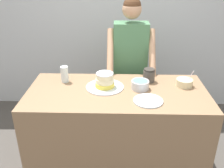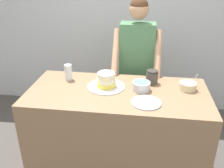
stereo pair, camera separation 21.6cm
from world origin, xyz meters
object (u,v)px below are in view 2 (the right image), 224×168
object	(u,v)px
drinking_glass	(68,72)
stoneware_jar	(152,77)
cake	(106,82)
frosting_bowl_pink	(188,86)
frosting_bowl_blue	(141,86)
person_baker	(137,59)
ceramic_plate	(146,103)

from	to	relation	value
drinking_glass	stoneware_jar	distance (m)	0.83
stoneware_jar	cake	bearing A→B (deg)	-161.01
cake	frosting_bowl_pink	world-z (taller)	frosting_bowl_pink
frosting_bowl_blue	frosting_bowl_pink	bearing A→B (deg)	9.57
cake	frosting_bowl_blue	distance (m)	0.33
stoneware_jar	person_baker	bearing A→B (deg)	111.91
frosting_bowl_blue	frosting_bowl_pink	xyz separation A→B (m)	(0.43, 0.07, -0.01)
cake	frosting_bowl_pink	xyz separation A→B (m)	(0.76, 0.05, -0.02)
frosting_bowl_pink	stoneware_jar	size ratio (longest dim) A/B	1.24
person_baker	frosting_bowl_blue	size ratio (longest dim) A/B	10.39
person_baker	cake	xyz separation A→B (m)	(-0.26, -0.57, -0.04)
frosting_bowl_blue	drinking_glass	xyz separation A→B (m)	(-0.73, 0.14, 0.03)
frosting_bowl_pink	drinking_glass	xyz separation A→B (m)	(-1.16, 0.07, 0.04)
frosting_bowl_pink	stoneware_jar	xyz separation A→B (m)	(-0.33, 0.10, 0.03)
stoneware_jar	frosting_bowl_blue	bearing A→B (deg)	-119.96
person_baker	stoneware_jar	bearing A→B (deg)	-68.09
person_baker	frosting_bowl_pink	bearing A→B (deg)	-46.02
frosting_bowl_blue	stoneware_jar	distance (m)	0.20
person_baker	frosting_bowl_pink	xyz separation A→B (m)	(0.50, -0.52, -0.06)
cake	drinking_glass	bearing A→B (deg)	163.70
frosting_bowl_pink	stoneware_jar	bearing A→B (deg)	163.52
cake	ceramic_plate	distance (m)	0.47
frosting_bowl_blue	ceramic_plate	xyz separation A→B (m)	(0.05, -0.24, -0.04)
frosting_bowl_pink	drinking_glass	size ratio (longest dim) A/B	1.04
stoneware_jar	drinking_glass	bearing A→B (deg)	-177.94
drinking_glass	frosting_bowl_pink	bearing A→B (deg)	-3.33
frosting_bowl_blue	drinking_glass	world-z (taller)	drinking_glass
drinking_glass	frosting_bowl_blue	bearing A→B (deg)	-10.77
ceramic_plate	stoneware_jar	bearing A→B (deg)	83.59
cake	drinking_glass	world-z (taller)	drinking_glass
frosting_bowl_pink	drinking_glass	distance (m)	1.17
frosting_bowl_pink	ceramic_plate	xyz separation A→B (m)	(-0.38, -0.31, -0.03)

